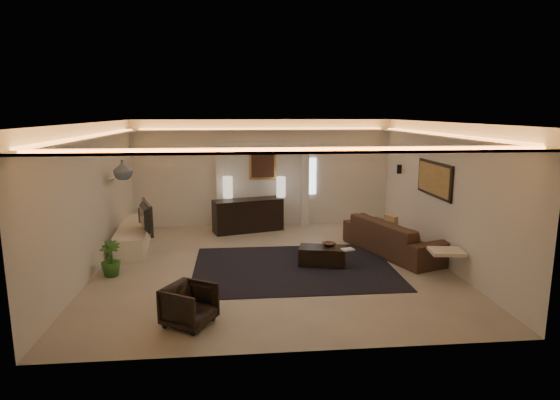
{
  "coord_description": "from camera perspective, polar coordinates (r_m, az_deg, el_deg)",
  "views": [
    {
      "loc": [
        -0.72,
        -9.05,
        3.11
      ],
      "look_at": [
        0.2,
        0.6,
        1.25
      ],
      "focal_mm": 29.63,
      "sensor_mm": 36.0,
      "label": 1
    }
  ],
  "objects": [
    {
      "name": "plant",
      "position": [
        9.48,
        -20.19,
        -6.82
      ],
      "size": [
        0.4,
        0.4,
        0.68
      ],
      "primitive_type": "imported",
      "rotation": [
        0.0,
        0.0,
        -0.06
      ],
      "color": "#316721",
      "rests_on": "ground"
    },
    {
      "name": "cove_soffit",
      "position": [
        9.09,
        -0.9,
        7.77
      ],
      "size": [
        7.0,
        7.0,
        0.04
      ],
      "primitive_type": "cube",
      "color": "silver",
      "rests_on": "ceiling"
    },
    {
      "name": "pilaster_left",
      "position": [
        12.61,
        -7.34,
        1.61
      ],
      "size": [
        0.22,
        0.2,
        2.2
      ],
      "primitive_type": "cube",
      "color": "silver",
      "rests_on": "ground"
    },
    {
      "name": "alcove_header",
      "position": [
        12.5,
        -2.15,
        6.92
      ],
      "size": [
        2.52,
        0.2,
        0.12
      ],
      "primitive_type": "cube",
      "color": "silver",
      "rests_on": "wall_back"
    },
    {
      "name": "armchair",
      "position": [
        7.1,
        -11.12,
        -12.63
      ],
      "size": [
        0.91,
        0.9,
        0.61
      ],
      "primitive_type": "imported",
      "rotation": [
        0.0,
        0.0,
        1.04
      ],
      "color": "black",
      "rests_on": "ground"
    },
    {
      "name": "pilaster_right",
      "position": [
        12.75,
        3.06,
        1.78
      ],
      "size": [
        0.22,
        0.2,
        2.2
      ],
      "primitive_type": "cube",
      "color": "silver",
      "rests_on": "ground"
    },
    {
      "name": "magazine",
      "position": [
        9.39,
        8.36,
        -5.88
      ],
      "size": [
        0.28,
        0.23,
        0.03
      ],
      "primitive_type": "cube",
      "rotation": [
        0.0,
        0.0,
        0.29
      ],
      "color": "silver",
      "rests_on": "coffee_table"
    },
    {
      "name": "ceiling",
      "position": [
        9.08,
        -0.91,
        9.54
      ],
      "size": [
        7.0,
        7.0,
        0.0
      ],
      "primitive_type": "plane",
      "rotation": [
        3.14,
        0.0,
        0.0
      ],
      "color": "white",
      "rests_on": "ground"
    },
    {
      "name": "wall_right",
      "position": [
        10.12,
        19.29,
        0.81
      ],
      "size": [
        0.0,
        7.0,
        7.0
      ],
      "primitive_type": "plane",
      "rotation": [
        1.57,
        0.0,
        -1.57
      ],
      "color": "silver",
      "rests_on": "ground"
    },
    {
      "name": "bowl",
      "position": [
        9.63,
        6.06,
        -5.28
      ],
      "size": [
        0.35,
        0.35,
        0.07
      ],
      "primitive_type": "imported",
      "rotation": [
        0.0,
        0.0,
        0.38
      ],
      "color": "#473123",
      "rests_on": "coffee_table"
    },
    {
      "name": "ginger_jar",
      "position": [
        10.49,
        -18.84,
        3.55
      ],
      "size": [
        0.44,
        0.44,
        0.42
      ],
      "primitive_type": "imported",
      "rotation": [
        0.0,
        0.0,
        0.09
      ],
      "color": "slate",
      "rests_on": "wall_niche"
    },
    {
      "name": "wall_niche",
      "position": [
        10.89,
        -19.88,
        2.51
      ],
      "size": [
        0.1,
        0.55,
        0.04
      ],
      "primitive_type": "cube",
      "color": "silver",
      "rests_on": "wall_left"
    },
    {
      "name": "wall_front",
      "position": [
        5.83,
        1.89,
        -5.69
      ],
      "size": [
        7.0,
        0.0,
        7.0
      ],
      "primitive_type": "plane",
      "rotation": [
        -1.57,
        0.0,
        0.0
      ],
      "color": "silver",
      "rests_on": "ground"
    },
    {
      "name": "sofa",
      "position": [
        10.57,
        13.96,
        -4.42
      ],
      "size": [
        2.8,
        1.85,
        0.76
      ],
      "primitive_type": "imported",
      "rotation": [
        0.0,
        0.0,
        1.92
      ],
      "color": "#512D18",
      "rests_on": "ground"
    },
    {
      "name": "wall_back",
      "position": [
        12.68,
        -2.15,
        3.34
      ],
      "size": [
        7.0,
        0.0,
        7.0
      ],
      "primitive_type": "plane",
      "rotation": [
        1.57,
        0.0,
        0.0
      ],
      "color": "silver",
      "rests_on": "ground"
    },
    {
      "name": "art_panel_gold",
      "position": [
        10.33,
        18.41,
        2.46
      ],
      "size": [
        0.02,
        1.5,
        0.62
      ],
      "primitive_type": "cube",
      "color": "tan",
      "rests_on": "wall_right"
    },
    {
      "name": "art_panel_frame",
      "position": [
        10.34,
        18.53,
        2.46
      ],
      "size": [
        0.04,
        1.64,
        0.74
      ],
      "primitive_type": "cube",
      "color": "black",
      "rests_on": "wall_right"
    },
    {
      "name": "area_rug",
      "position": [
        9.44,
        1.69,
        -8.33
      ],
      "size": [
        4.0,
        3.0,
        0.01
      ],
      "primitive_type": "cube",
      "color": "black",
      "rests_on": "ground"
    },
    {
      "name": "coffee_table",
      "position": [
        9.59,
        5.23,
        -6.81
      ],
      "size": [
        1.03,
        0.72,
        0.35
      ],
      "primitive_type": "cube",
      "rotation": [
        0.0,
        0.0,
        -0.24
      ],
      "color": "black",
      "rests_on": "ground"
    },
    {
      "name": "throw_blanket",
      "position": [
        9.17,
        19.87,
        -6.01
      ],
      "size": [
        0.66,
        0.57,
        0.07
      ],
      "primitive_type": "cube",
      "rotation": [
        0.0,
        0.0,
        -0.13
      ],
      "color": "silver",
      "rests_on": "sofa"
    },
    {
      "name": "wall_left",
      "position": [
        9.61,
        -22.18,
        0.1
      ],
      "size": [
        0.0,
        7.0,
        7.0
      ],
      "primitive_type": "plane",
      "rotation": [
        1.57,
        0.0,
        1.57
      ],
      "color": "silver",
      "rests_on": "ground"
    },
    {
      "name": "console",
      "position": [
        12.19,
        -3.98,
        -2.01
      ],
      "size": [
        1.89,
        1.04,
        0.9
      ],
      "primitive_type": "cube",
      "rotation": [
        0.0,
        0.0,
        0.28
      ],
      "color": "black",
      "rests_on": "ground"
    },
    {
      "name": "daylight_slit",
      "position": [
        12.82,
        3.9,
        2.95
      ],
      "size": [
        0.25,
        0.03,
        1.0
      ],
      "primitive_type": "cube",
      "color": "white",
      "rests_on": "wall_back"
    },
    {
      "name": "lamp_right",
      "position": [
        12.38,
        0.12,
        1.48
      ],
      "size": [
        0.31,
        0.31,
        0.54
      ],
      "primitive_type": "cylinder",
      "rotation": [
        0.0,
        0.0,
        0.36
      ],
      "color": "white",
      "rests_on": "console"
    },
    {
      "name": "floor",
      "position": [
        9.59,
        -0.86,
        -8.05
      ],
      "size": [
        7.0,
        7.0,
        0.0
      ],
      "primitive_type": "plane",
      "color": "#B4AB95",
      "rests_on": "ground"
    },
    {
      "name": "painting_canvas",
      "position": [
        12.6,
        -2.14,
        4.21
      ],
      "size": [
        0.62,
        0.02,
        0.62
      ],
      "primitive_type": "cube",
      "color": "#4C2D1E",
      "rests_on": "wall_back"
    },
    {
      "name": "tv",
      "position": [
        10.65,
        -16.68,
        -2.18
      ],
      "size": [
        1.17,
        0.52,
        0.68
      ],
      "primitive_type": "imported",
      "rotation": [
        0.0,
        0.0,
        1.89
      ],
      "color": "black",
      "rests_on": "media_ledge"
    },
    {
      "name": "painting_frame",
      "position": [
        12.62,
        -2.15,
        4.22
      ],
      "size": [
        0.74,
        0.04,
        0.74
      ],
      "primitive_type": "cube",
      "color": "tan",
      "rests_on": "wall_back"
    },
    {
      "name": "throw_pillow",
      "position": [
        11.11,
        13.5,
        -2.76
      ],
      "size": [
        0.25,
        0.38,
        0.36
      ],
      "primitive_type": "cube",
      "rotation": [
        0.0,
        0.0,
        0.43
      ],
      "color": "tan",
      "rests_on": "sofa"
    },
    {
      "name": "lamp_left",
      "position": [
        12.33,
        -6.46,
        1.37
      ],
      "size": [
        0.3,
        0.3,
        0.57
      ],
      "primitive_type": "cylinder",
      "rotation": [
        0.0,
        0.0,
        0.19
      ],
      "color": "#F0E4C3",
      "rests_on": "console"
    },
    {
      "name": "figurine",
      "position": [
        11.61,
        -16.77,
        -1.88
      ],
      "size": [
        0.14,
        0.14,
        0.35
      ],
      "primitive_type": "cylinder",
      "rotation": [
        0.0,
        0.0,
        0.09
      ],
      "color": "#39231C",
      "rests_on": "media_ledge"
    },
    {
      "name": "wall_sconce",
      "position": [
        12.06,
        14.5,
        3.71
      ],
      "size": [
        0.12,
        0.12,
        0.22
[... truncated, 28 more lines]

